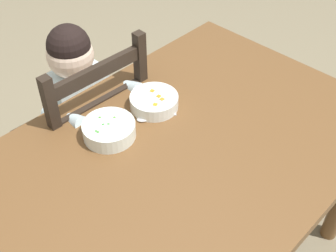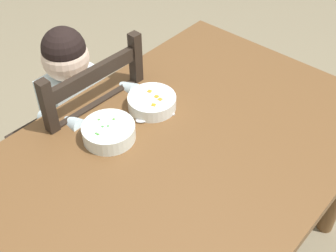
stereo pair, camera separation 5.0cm
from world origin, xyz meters
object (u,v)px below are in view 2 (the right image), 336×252
(bowl_of_carrots, at_px, (152,102))
(spoon, at_px, (148,119))
(dining_table, at_px, (186,164))
(child_figure, at_px, (79,107))
(dining_chair, at_px, (83,140))
(bowl_of_peas, at_px, (109,131))

(bowl_of_carrots, distance_m, spoon, 0.07)
(dining_table, bearing_deg, child_figure, 95.46)
(dining_chair, height_order, spoon, dining_chair)
(bowl_of_peas, relative_size, bowl_of_carrots, 1.02)
(dining_chair, distance_m, bowl_of_carrots, 0.44)
(child_figure, bearing_deg, bowl_of_carrots, -70.87)
(bowl_of_carrots, relative_size, spoon, 1.32)
(dining_table, bearing_deg, bowl_of_carrots, 75.01)
(child_figure, relative_size, bowl_of_peas, 5.64)
(dining_chair, distance_m, spoon, 0.44)
(bowl_of_carrots, bearing_deg, spoon, -149.99)
(bowl_of_peas, bearing_deg, spoon, -12.80)
(bowl_of_peas, distance_m, bowl_of_carrots, 0.20)
(dining_chair, xyz_separation_m, bowl_of_carrots, (0.10, -0.30, 0.30))
(child_figure, bearing_deg, spoon, -82.25)
(dining_table, distance_m, child_figure, 0.50)
(bowl_of_peas, relative_size, spoon, 1.34)
(dining_table, relative_size, bowl_of_peas, 7.60)
(child_figure, height_order, spoon, child_figure)
(dining_chair, height_order, child_figure, child_figure)
(dining_table, xyz_separation_m, dining_chair, (-0.05, 0.50, -0.18))
(dining_chair, relative_size, spoon, 7.27)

